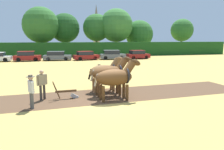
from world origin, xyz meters
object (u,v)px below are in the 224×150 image
farmer_beside_team (99,73)px  farmer_onlooker_left (31,89)px  draft_horse_lead_left (116,77)px  farmer_at_plow (42,82)px  parked_car_far_right (138,55)px  tree_left (65,28)px  tree_center (116,25)px  tree_center_right (139,34)px  parked_car_center_right (86,56)px  tree_far_left (41,25)px  plow (68,93)px  parked_car_center (57,56)px  draft_horse_trail_left (105,72)px  tree_right (182,30)px  church_spire (96,26)px  draft_horse_lead_right (110,73)px  tree_center_left (96,28)px  parked_car_right (112,55)px  parked_car_center_left (27,56)px

farmer_beside_team → farmer_onlooker_left: 5.98m
draft_horse_lead_left → farmer_at_plow: draft_horse_lead_left is taller
parked_car_far_right → tree_left: bearing=127.9°
tree_center → farmer_onlooker_left: bearing=-111.9°
tree_center_right → parked_car_center_right: 20.66m
tree_far_left → draft_horse_lead_left: size_ratio=3.46×
plow → parked_car_center: 24.03m
draft_horse_trail_left → plow: draft_horse_trail_left is taller
tree_right → parked_car_center_right: 30.12m
tree_right → church_spire: church_spire is taller
tree_center → draft_horse_lead_right: tree_center is taller
tree_center_left → church_spire: bearing=79.4°
farmer_onlooker_left → parked_car_right: 27.29m
farmer_beside_team → tree_center_left: bearing=108.6°
parked_car_center → parked_car_far_right: size_ratio=1.13×
tree_center_right → farmer_onlooker_left: size_ratio=4.58×
tree_far_left → parked_car_center: bearing=-74.8°
farmer_beside_team → parked_car_center_right: size_ratio=0.38×
tree_center_left → parked_car_center_right: tree_center_left is taller
parked_car_center → parked_car_right: bearing=4.2°
parked_car_center → draft_horse_trail_left: bearing=-76.2°
tree_right → draft_horse_lead_left: (-28.05, -38.22, -4.30)m
tree_far_left → draft_horse_lead_right: 35.30m
tree_center_left → draft_horse_lead_left: 38.43m
parked_car_center_left → parked_car_center_right: (9.25, -0.54, -0.04)m
draft_horse_lead_left → parked_car_far_right: draft_horse_lead_left is taller
parked_car_center_left → parked_car_right: 13.85m
tree_right → parked_car_center: bearing=-157.0°
tree_center → tree_center_left: bearing=163.0°
farmer_beside_team → farmer_onlooker_left: farmer_onlooker_left is taller
farmer_onlooker_left → parked_car_right: (10.79, 25.06, -0.26)m
draft_horse_lead_right → farmer_at_plow: draft_horse_lead_right is taller
farmer_at_plow → parked_car_center: size_ratio=0.38×
tree_far_left → tree_center_left: size_ratio=1.10×
tree_left → farmer_onlooker_left: 38.33m
tree_right → draft_horse_lead_right: tree_right is taller
tree_left → church_spire: bearing=63.0°
tree_left → parked_car_center_right: bearing=-78.4°
tree_center → parked_car_center_right: 15.69m
draft_horse_lead_right → parked_car_far_right: (10.84, 23.15, -0.68)m
tree_left → parked_car_center_left: (-6.60, -12.36, -5.04)m
parked_car_center → tree_center_right: bearing=40.9°
parked_car_far_right → tree_center_left: bearing=105.8°
tree_left → farmer_beside_team: 34.06m
draft_horse_lead_left → tree_right: bearing=51.0°
plow → parked_car_center_right: size_ratio=0.34×
draft_horse_lead_left → draft_horse_lead_right: size_ratio=1.03×
tree_right → parked_car_center: size_ratio=1.83×
parked_car_right → parked_car_center_left: bearing=-176.3°
tree_center_right → farmer_beside_team: size_ratio=4.71×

